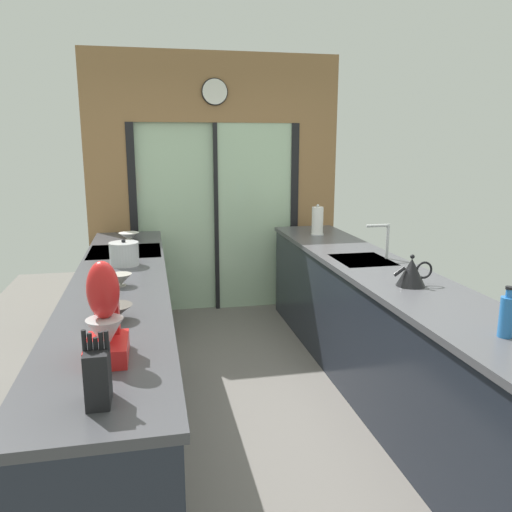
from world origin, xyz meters
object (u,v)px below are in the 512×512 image
at_px(mixing_bowl_mid, 121,280).
at_px(soap_bottle, 507,316).
at_px(mixing_bowl_near, 114,312).
at_px(oven_range, 128,304).
at_px(kettle, 412,272).
at_px(stand_mixer, 105,322).
at_px(paper_towel_roll, 317,221).
at_px(stock_pot, 124,254).
at_px(knife_block, 98,375).
at_px(mixing_bowl_far, 129,236).

relative_size(mixing_bowl_mid, soap_bottle, 0.58).
bearing_deg(mixing_bowl_near, soap_bottle, -18.59).
height_order(oven_range, soap_bottle, soap_bottle).
distance_m(oven_range, kettle, 2.38).
bearing_deg(stand_mixer, mixing_bowl_mid, 90.00).
bearing_deg(soap_bottle, paper_towel_roll, 90.00).
relative_size(mixing_bowl_near, mixing_bowl_mid, 1.31).
bearing_deg(mixing_bowl_mid, stand_mixer, -90.00).
relative_size(mixing_bowl_near, paper_towel_roll, 0.61).
bearing_deg(kettle, mixing_bowl_near, -170.90).
bearing_deg(stock_pot, knife_block, -90.00).
bearing_deg(stand_mixer, mixing_bowl_far, 90.00).
bearing_deg(knife_block, soap_bottle, 8.35).
relative_size(mixing_bowl_near, soap_bottle, 0.77).
bearing_deg(stand_mixer, soap_bottle, -3.81).
bearing_deg(soap_bottle, mixing_bowl_far, 122.43).
relative_size(kettle, paper_towel_roll, 0.88).
relative_size(knife_block, stand_mixer, 0.64).
bearing_deg(mixing_bowl_mid, stock_pot, 90.00).
bearing_deg(oven_range, stock_pot, -87.98).
xyz_separation_m(mixing_bowl_far, kettle, (1.78, -1.92, 0.05)).
relative_size(mixing_bowl_far, paper_towel_roll, 0.62).
distance_m(mixing_bowl_mid, knife_block, 1.51).
distance_m(mixing_bowl_far, stand_mixer, 2.69).
height_order(stand_mixer, stock_pot, stand_mixer).
relative_size(oven_range, mixing_bowl_far, 4.93).
bearing_deg(paper_towel_roll, knife_block, -120.72).
height_order(stand_mixer, paper_towel_roll, stand_mixer).
bearing_deg(mixing_bowl_mid, paper_towel_roll, 39.91).
bearing_deg(knife_block, paper_towel_roll, 59.28).
bearing_deg(paper_towel_roll, stock_pot, -152.68).
distance_m(oven_range, stock_pot, 0.76).
relative_size(knife_block, stock_pot, 1.26).
relative_size(mixing_bowl_mid, kettle, 0.53).
distance_m(mixing_bowl_mid, kettle, 1.82).
relative_size(soap_bottle, paper_towel_roll, 0.80).
bearing_deg(mixing_bowl_far, paper_towel_roll, -2.17).
distance_m(stand_mixer, soap_bottle, 1.78).
height_order(knife_block, stand_mixer, stand_mixer).
height_order(oven_range, mixing_bowl_mid, mixing_bowl_mid).
distance_m(mixing_bowl_near, stock_pot, 1.22).
xyz_separation_m(mixing_bowl_mid, soap_bottle, (1.78, -1.25, 0.06)).
height_order(oven_range, stand_mixer, stand_mixer).
relative_size(oven_range, knife_block, 3.43).
xyz_separation_m(stand_mixer, stock_pot, (-0.00, 1.70, -0.08)).
height_order(mixing_bowl_near, mixing_bowl_far, mixing_bowl_near).
distance_m(oven_range, paper_towel_roll, 1.94).
xyz_separation_m(oven_range, soap_bottle, (1.80, -2.34, 0.57)).
bearing_deg(stock_pot, stand_mixer, -90.00).
bearing_deg(stock_pot, kettle, -27.57).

